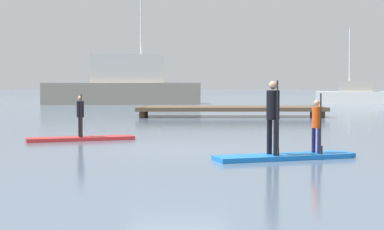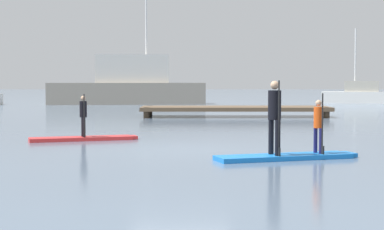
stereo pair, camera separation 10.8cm
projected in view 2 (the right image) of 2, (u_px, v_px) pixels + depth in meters
ground_plane at (177, 149)px, 15.19m from camera, size 240.00×240.00×0.00m
paddleboard_near at (81, 139)px, 17.45m from camera, size 3.03×1.49×0.10m
paddler_child_solo at (80, 114)px, 17.40m from camera, size 0.26×0.39×1.21m
paddleboard_far at (284, 157)px, 13.22m from camera, size 3.17×1.55×0.10m
paddler_adult at (272, 113)px, 13.07m from camera, size 0.35×0.48×1.58m
paddler_child_front at (316, 123)px, 13.40m from camera, size 0.26×0.39×1.30m
fishing_boat_white_large at (125, 86)px, 45.48m from camera, size 11.58×4.05×8.17m
fishing_boat_green_midground at (363, 95)px, 47.06m from camera, size 6.87×3.49×5.68m
floating_dock at (232, 109)px, 29.16m from camera, size 8.79×2.60×0.48m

